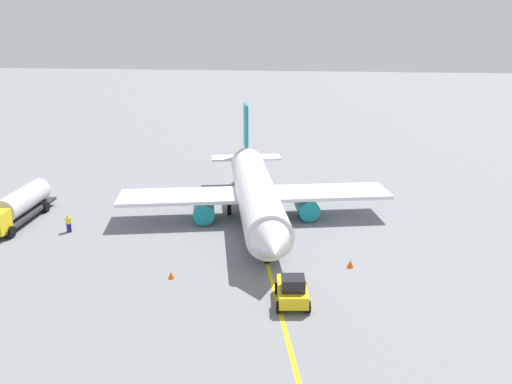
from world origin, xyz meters
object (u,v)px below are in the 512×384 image
object	(u,v)px
fuel_tanker	(18,206)
refueling_worker	(68,224)
airplane	(256,193)
safety_cone_wingtip	(350,264)
pushback_tug	(292,290)
safety_cone_nose	(171,275)

from	to	relation	value
fuel_tanker	refueling_worker	bearing A→B (deg)	74.45
airplane	safety_cone_wingtip	world-z (taller)	airplane
pushback_tug	airplane	bearing A→B (deg)	-163.09
safety_cone_nose	pushback_tug	bearing A→B (deg)	75.85
fuel_tanker	pushback_tug	xyz separation A→B (m)	(11.86, 27.98, -0.72)
pushback_tug	refueling_worker	size ratio (longest dim) A/B	2.25
pushback_tug	safety_cone_nose	world-z (taller)	pushback_tug
fuel_tanker	safety_cone_nose	bearing A→B (deg)	62.89
refueling_worker	safety_cone_nose	size ratio (longest dim) A/B	3.05
fuel_tanker	safety_cone_nose	xyz separation A→B (m)	(9.47, 18.50, -1.45)
refueling_worker	safety_cone_wingtip	bearing A→B (deg)	81.46
airplane	pushback_tug	xyz separation A→B (m)	(16.09, 4.89, -1.73)
safety_cone_nose	safety_cone_wingtip	world-z (taller)	safety_cone_wingtip
fuel_tanker	refueling_worker	xyz separation A→B (m)	(1.69, 6.07, -0.91)
airplane	safety_cone_wingtip	xyz separation A→B (m)	(9.84, 9.12, -2.42)
refueling_worker	safety_cone_wingtip	distance (m)	26.43
pushback_tug	fuel_tanker	bearing A→B (deg)	-112.97
refueling_worker	fuel_tanker	bearing A→B (deg)	-105.55
pushback_tug	safety_cone_nose	size ratio (longest dim) A/B	6.88
fuel_tanker	pushback_tug	size ratio (longest dim) A/B	2.87
refueling_worker	safety_cone_wingtip	size ratio (longest dim) A/B	2.70
airplane	pushback_tug	size ratio (longest dim) A/B	7.88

